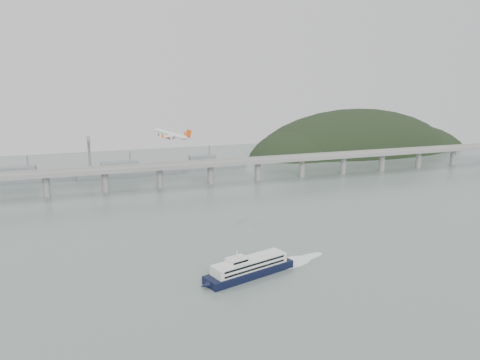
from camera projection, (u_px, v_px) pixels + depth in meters
name	position (u px, v px, depth m)	size (l,w,h in m)	color
ground	(271.00, 260.00, 271.37)	(900.00, 900.00, 0.00)	slate
bridge	(189.00, 168.00, 451.36)	(800.00, 22.00, 23.90)	gray
headland	(363.00, 164.00, 673.23)	(365.00, 155.00, 156.00)	black
distant_fleet	(23.00, 177.00, 464.00)	(453.00, 60.90, 40.00)	slate
ferry	(249.00, 268.00, 249.46)	(83.67, 33.79, 16.20)	black
airliner	(172.00, 135.00, 337.77)	(26.07, 25.85, 8.82)	white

